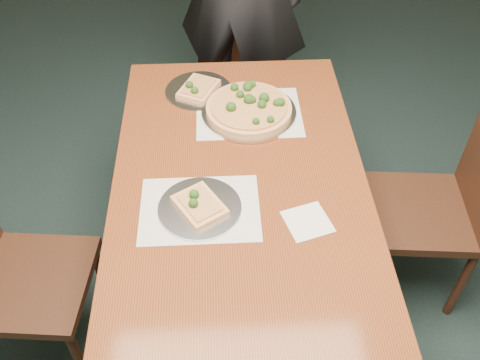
{
  "coord_description": "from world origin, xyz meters",
  "views": [
    {
      "loc": [
        -0.07,
        -0.79,
        2.09
      ],
      "look_at": [
        -0.01,
        0.53,
        0.75
      ],
      "focal_mm": 40.0,
      "sensor_mm": 36.0,
      "label": 1
    }
  ],
  "objects_px": {
    "chair_far": "(244,65)",
    "chair_left": "(4,272)",
    "dining_table": "(240,198)",
    "slice_plate_near": "(199,206)",
    "pizza_pan": "(249,108)",
    "chair_right": "(446,202)",
    "slice_plate_far": "(198,90)"
  },
  "relations": [
    {
      "from": "chair_right",
      "to": "pizza_pan",
      "type": "relative_size",
      "value": 2.39
    },
    {
      "from": "pizza_pan",
      "to": "chair_right",
      "type": "bearing_deg",
      "value": -22.23
    },
    {
      "from": "slice_plate_far",
      "to": "chair_far",
      "type": "bearing_deg",
      "value": 68.03
    },
    {
      "from": "chair_left",
      "to": "dining_table",
      "type": "bearing_deg",
      "value": -71.96
    },
    {
      "from": "pizza_pan",
      "to": "chair_far",
      "type": "bearing_deg",
      "value": 88.58
    },
    {
      "from": "chair_far",
      "to": "chair_left",
      "type": "height_order",
      "value": "same"
    },
    {
      "from": "chair_right",
      "to": "slice_plate_near",
      "type": "bearing_deg",
      "value": -73.25
    },
    {
      "from": "dining_table",
      "to": "pizza_pan",
      "type": "bearing_deg",
      "value": 81.49
    },
    {
      "from": "chair_right",
      "to": "slice_plate_near",
      "type": "xyz_separation_m",
      "value": [
        -0.97,
        -0.19,
        0.25
      ]
    },
    {
      "from": "chair_far",
      "to": "chair_left",
      "type": "relative_size",
      "value": 1.0
    },
    {
      "from": "dining_table",
      "to": "chair_far",
      "type": "xyz_separation_m",
      "value": [
        0.07,
        1.08,
        -0.14
      ]
    },
    {
      "from": "chair_right",
      "to": "chair_far",
      "type": "bearing_deg",
      "value": -138.07
    },
    {
      "from": "chair_far",
      "to": "chair_right",
      "type": "distance_m",
      "value": 1.26
    },
    {
      "from": "chair_right",
      "to": "chair_left",
      "type": "bearing_deg",
      "value": -76.19
    },
    {
      "from": "dining_table",
      "to": "chair_far",
      "type": "distance_m",
      "value": 1.09
    },
    {
      "from": "chair_left",
      "to": "slice_plate_near",
      "type": "height_order",
      "value": "chair_left"
    },
    {
      "from": "chair_far",
      "to": "chair_right",
      "type": "height_order",
      "value": "same"
    },
    {
      "from": "slice_plate_near",
      "to": "slice_plate_far",
      "type": "relative_size",
      "value": 1.0
    },
    {
      "from": "chair_far",
      "to": "chair_right",
      "type": "xyz_separation_m",
      "value": [
        0.75,
        -1.02,
        0.0
      ]
    },
    {
      "from": "dining_table",
      "to": "slice_plate_near",
      "type": "distance_m",
      "value": 0.22
    },
    {
      "from": "chair_left",
      "to": "slice_plate_far",
      "type": "bearing_deg",
      "value": -38.64
    },
    {
      "from": "dining_table",
      "to": "slice_plate_near",
      "type": "xyz_separation_m",
      "value": [
        -0.14,
        -0.13,
        0.11
      ]
    },
    {
      "from": "pizza_pan",
      "to": "slice_plate_far",
      "type": "height_order",
      "value": "pizza_pan"
    },
    {
      "from": "pizza_pan",
      "to": "slice_plate_far",
      "type": "xyz_separation_m",
      "value": [
        -0.21,
        0.15,
        -0.01
      ]
    },
    {
      "from": "slice_plate_near",
      "to": "chair_left",
      "type": "bearing_deg",
      "value": -175.72
    },
    {
      "from": "pizza_pan",
      "to": "slice_plate_far",
      "type": "bearing_deg",
      "value": 143.82
    },
    {
      "from": "slice_plate_far",
      "to": "dining_table",
      "type": "bearing_deg",
      "value": -74.31
    },
    {
      "from": "chair_far",
      "to": "slice_plate_near",
      "type": "distance_m",
      "value": 1.25
    },
    {
      "from": "dining_table",
      "to": "slice_plate_near",
      "type": "height_order",
      "value": "slice_plate_near"
    },
    {
      "from": "chair_left",
      "to": "slice_plate_far",
      "type": "relative_size",
      "value": 3.25
    },
    {
      "from": "slice_plate_far",
      "to": "chair_right",
      "type": "bearing_deg",
      "value": -25.48
    },
    {
      "from": "chair_right",
      "to": "slice_plate_far",
      "type": "height_order",
      "value": "chair_right"
    }
  ]
}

